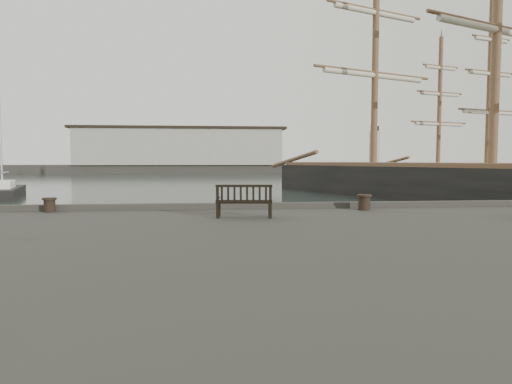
% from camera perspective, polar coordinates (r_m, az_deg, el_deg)
% --- Properties ---
extents(ground, '(400.00, 400.00, 0.00)m').
position_cam_1_polar(ground, '(14.43, -1.68, -8.22)').
color(ground, black).
rests_on(ground, ground).
extents(breakwater, '(140.00, 9.50, 12.20)m').
position_cam_1_polar(breakwater, '(106.13, -7.61, 4.64)').
color(breakwater, '#383530').
rests_on(breakwater, ground).
extents(bench, '(1.50, 0.65, 0.84)m').
position_cam_1_polar(bench, '(11.87, -1.49, -1.93)').
color(bench, black).
rests_on(bench, quay).
extents(bollard_left, '(0.49, 0.49, 0.42)m').
position_cam_1_polar(bollard_left, '(14.39, -24.40, -1.48)').
color(bollard_left, black).
rests_on(bollard_left, quay).
extents(bollard_right, '(0.56, 0.56, 0.46)m').
position_cam_1_polar(bollard_right, '(14.01, 13.37, -1.27)').
color(bollard_right, black).
rests_on(bollard_right, quay).
extents(yacht_d, '(5.01, 9.72, 11.84)m').
position_cam_1_polar(yacht_d, '(42.97, -29.02, -0.27)').
color(yacht_d, black).
rests_on(yacht_d, ground).
extents(tall_ship_main, '(24.19, 42.57, 31.92)m').
position_cam_1_polar(tall_ship_main, '(36.06, 27.34, -0.03)').
color(tall_ship_main, black).
rests_on(tall_ship_main, ground).
extents(tall_ship_far, '(12.54, 25.46, 21.42)m').
position_cam_1_polar(tall_ship_far, '(55.55, 26.81, 1.17)').
color(tall_ship_far, black).
rests_on(tall_ship_far, ground).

